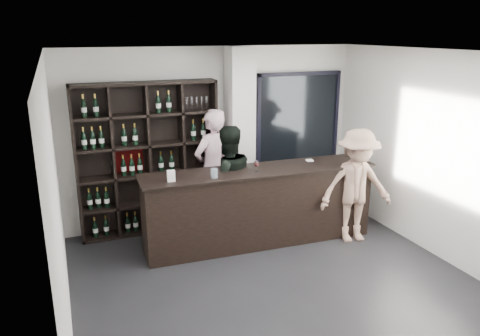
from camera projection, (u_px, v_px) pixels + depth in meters
name	position (u px, v px, depth m)	size (l,w,h in m)	color
floor	(287.00, 295.00, 5.77)	(5.00, 5.50, 0.01)	black
wine_shelf	(149.00, 159.00, 7.31)	(2.20, 0.35, 2.40)	black
structural_column	(240.00, 137.00, 7.69)	(0.40, 0.40, 2.90)	silver
glass_panel	(298.00, 132.00, 8.32)	(1.60, 0.08, 2.10)	black
tasting_counter	(259.00, 206.00, 7.06)	(3.54, 0.73, 1.17)	black
taster_pink	(213.00, 169.00, 7.58)	(0.71, 0.47, 1.96)	beige
taster_black	(227.00, 183.00, 7.13)	(0.87, 0.68, 1.79)	black
customer	(356.00, 186.00, 7.05)	(1.13, 0.65, 1.76)	#A37C68
wine_glass	(257.00, 165.00, 6.76)	(0.08, 0.08, 0.19)	white
spit_cup	(214.00, 173.00, 6.47)	(0.10, 0.10, 0.13)	silver
napkin_stack	(309.00, 160.00, 7.33)	(0.10, 0.10, 0.02)	white
card_stand	(171.00, 176.00, 6.31)	(0.11, 0.05, 0.16)	white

